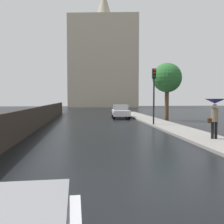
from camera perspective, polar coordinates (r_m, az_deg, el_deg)
name	(u,v)px	position (r m, az deg, el deg)	size (l,w,h in m)	color
ground	(126,185)	(6.47, 3.15, -16.23)	(120.00, 120.00, 0.00)	black
car_white_mid_road	(121,111)	(26.58, 1.97, 0.12)	(1.97, 4.05, 1.41)	silver
pedestrian_with_umbrella_near	(215,107)	(13.28, 22.34, 0.96)	(0.97, 0.97, 1.97)	black
traffic_light	(154,86)	(19.20, 9.54, 5.91)	(0.26, 0.39, 4.21)	black
street_tree_near	(167,78)	(24.23, 12.43, 7.52)	(2.75, 2.75, 5.43)	#4C3823
distant_tower	(104,61)	(60.30, -1.82, 11.45)	(16.80, 10.91, 27.17)	#B2A88E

